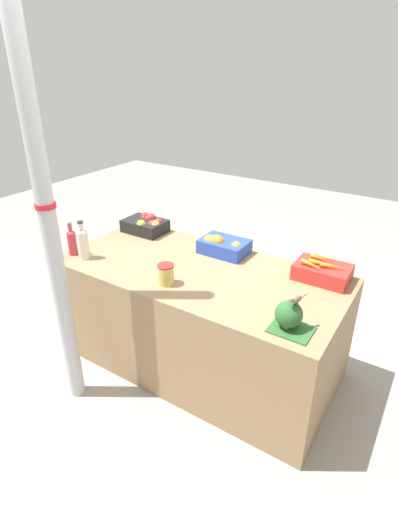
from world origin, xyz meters
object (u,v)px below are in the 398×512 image
object	(u,v)px
juice_bottle_ruby	(72,241)
apple_crate	(146,225)
orange_crate	(223,245)
pickle_jar	(166,274)
sparrow_bird	(296,299)
juice_bottle_cloudy	(83,243)
broccoli_pile	(289,315)
support_pole	(46,208)
carrot_crate	(322,271)

from	to	relation	value
juice_bottle_ruby	apple_crate	bearing A→B (deg)	74.79
apple_crate	orange_crate	xyz separation A→B (m)	(0.73, -0.01, -0.00)
pickle_jar	sparrow_bird	distance (m)	0.86
juice_bottle_cloudy	broccoli_pile	bearing A→B (deg)	-0.02
sparrow_bird	pickle_jar	bearing A→B (deg)	-70.75
support_pole	pickle_jar	distance (m)	0.80
sparrow_bird	support_pole	bearing A→B (deg)	-50.84
pickle_jar	apple_crate	bearing A→B (deg)	137.77
juice_bottle_cloudy	apple_crate	bearing A→B (deg)	85.12
carrot_crate	pickle_jar	xyz separation A→B (m)	(-0.81, -0.60, 0.01)
carrot_crate	juice_bottle_ruby	world-z (taller)	juice_bottle_ruby
apple_crate	juice_bottle_ruby	bearing A→B (deg)	-105.21
broccoli_pile	juice_bottle_ruby	size ratio (longest dim) A/B	0.84
apple_crate	carrot_crate	bearing A→B (deg)	-0.20
support_pole	sparrow_bird	xyz separation A→B (m)	(1.31, 0.42, -0.36)
juice_bottle_ruby	pickle_jar	size ratio (longest dim) A/B	1.94
orange_crate	juice_bottle_ruby	bearing A→B (deg)	-145.85
carrot_crate	juice_bottle_cloudy	world-z (taller)	juice_bottle_cloudy
support_pole	pickle_jar	world-z (taller)	support_pole
support_pole	juice_bottle_ruby	bearing A→B (deg)	131.16
orange_crate	broccoli_pile	world-z (taller)	broccoli_pile
orange_crate	juice_bottle_cloudy	size ratio (longest dim) A/B	1.21
orange_crate	carrot_crate	distance (m)	0.74
broccoli_pile	support_pole	bearing A→B (deg)	-161.52
carrot_crate	sparrow_bird	distance (m)	0.64
carrot_crate	sparrow_bird	xyz separation A→B (m)	(0.04, -0.63, 0.14)
juice_bottle_cloudy	sparrow_bird	size ratio (longest dim) A/B	2.17
juice_bottle_cloudy	sparrow_bird	bearing A→B (deg)	-0.27
support_pole	orange_crate	bearing A→B (deg)	63.07
apple_crate	pickle_jar	world-z (taller)	apple_crate
apple_crate	carrot_crate	distance (m)	1.47
apple_crate	juice_bottle_cloudy	distance (m)	0.63
juice_bottle_cloudy	pickle_jar	xyz separation A→B (m)	(0.72, 0.02, -0.05)
orange_crate	juice_bottle_cloudy	distance (m)	1.00
broccoli_pile	sparrow_bird	bearing A→B (deg)	-13.90
juice_bottle_ruby	sparrow_bird	bearing A→B (deg)	-0.25
juice_bottle_ruby	juice_bottle_cloudy	size ratio (longest dim) A/B	0.92
support_pole	orange_crate	world-z (taller)	support_pole
support_pole	juice_bottle_cloudy	xyz separation A→B (m)	(-0.26, 0.43, -0.43)
juice_bottle_ruby	pickle_jar	world-z (taller)	juice_bottle_ruby
orange_crate	broccoli_pile	bearing A→B (deg)	-39.24
carrot_crate	juice_bottle_cloudy	bearing A→B (deg)	-157.85
juice_bottle_ruby	broccoli_pile	bearing A→B (deg)	-0.02
support_pole	carrot_crate	size ratio (longest dim) A/B	7.78
support_pole	sparrow_bird	bearing A→B (deg)	17.84
apple_crate	juice_bottle_cloudy	bearing A→B (deg)	-94.88
apple_crate	sparrow_bird	size ratio (longest dim) A/B	2.62
apple_crate	juice_bottle_cloudy	world-z (taller)	juice_bottle_cloudy
broccoli_pile	sparrow_bird	size ratio (longest dim) A/B	1.69
apple_crate	pickle_jar	distance (m)	0.90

